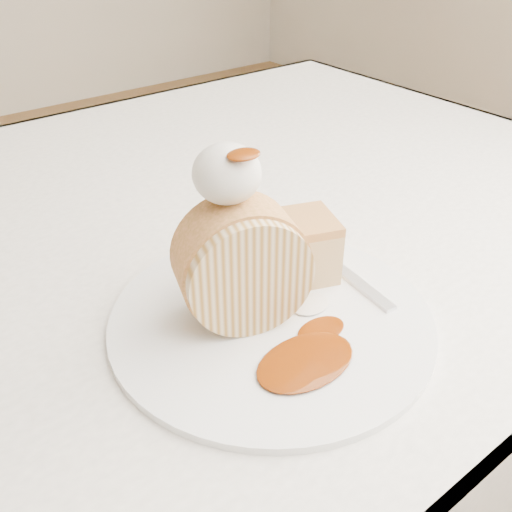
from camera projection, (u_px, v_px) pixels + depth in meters
table at (139, 292)px, 0.72m from camera, size 1.40×0.90×0.75m
plate at (271, 318)px, 0.53m from camera, size 0.38×0.38×0.01m
roulade_slice at (243, 265)px, 0.49m from camera, size 0.12×0.09×0.11m
cake_chunk at (300, 251)px, 0.56m from camera, size 0.08×0.08×0.06m
whipped_cream at (227, 174)px, 0.46m from camera, size 0.06×0.06×0.05m
caramel_drizzle at (243, 147)px, 0.44m from camera, size 0.03×0.02×0.01m
caramel_pool at (305, 361)px, 0.47m from camera, size 0.11×0.09×0.00m
fork at (349, 276)px, 0.57m from camera, size 0.05×0.18×0.00m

